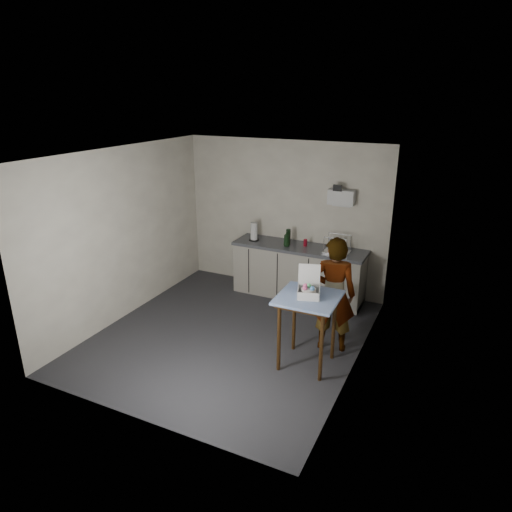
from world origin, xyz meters
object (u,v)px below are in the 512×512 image
at_px(side_table, 308,305).
at_px(paper_towel, 254,232).
at_px(soap_bottle, 287,238).
at_px(soda_can, 305,243).
at_px(dark_bottle, 288,237).
at_px(kitchen_counter, 298,273).
at_px(bakery_box, 308,290).
at_px(dish_rack, 336,249).
at_px(standing_man, 333,294).

height_order(side_table, paper_towel, paper_towel).
xyz_separation_m(soap_bottle, soda_can, (0.28, 0.14, -0.07)).
xyz_separation_m(soda_can, dark_bottle, (-0.29, -0.05, 0.07)).
distance_m(kitchen_counter, side_table, 2.13).
bearing_deg(paper_towel, side_table, -48.69).
xyz_separation_m(soda_can, paper_towel, (-0.91, -0.09, 0.09)).
height_order(soap_bottle, dark_bottle, same).
bearing_deg(dark_bottle, side_table, -61.64).
bearing_deg(dark_bottle, bakery_box, -61.68).
distance_m(side_table, dark_bottle, 2.18).
bearing_deg(dish_rack, kitchen_counter, 176.14).
relative_size(kitchen_counter, bakery_box, 5.94).
height_order(standing_man, soap_bottle, standing_man).
distance_m(side_table, standing_man, 0.56).
height_order(soap_bottle, soda_can, soap_bottle).
height_order(dish_rack, bakery_box, bakery_box).
bearing_deg(side_table, standing_man, 71.42).
distance_m(soap_bottle, dish_rack, 0.84).
relative_size(kitchen_counter, standing_man, 1.40).
xyz_separation_m(standing_man, soda_can, (-0.91, 1.44, 0.17)).
height_order(kitchen_counter, dish_rack, dish_rack).
distance_m(soda_can, paper_towel, 0.91).
bearing_deg(dark_bottle, soap_bottle, -84.84).
relative_size(dark_bottle, paper_towel, 0.85).
bearing_deg(standing_man, dish_rack, -88.25).
bearing_deg(bakery_box, dish_rack, 77.53).
bearing_deg(soap_bottle, soda_can, 27.18).
bearing_deg(soap_bottle, standing_man, -47.27).
distance_m(side_table, paper_towel, 2.51).
bearing_deg(dish_rack, standing_man, -75.11).
xyz_separation_m(soda_can, bakery_box, (0.74, -1.96, 0.08)).
bearing_deg(dish_rack, dark_bottle, 177.08).
distance_m(soda_can, dark_bottle, 0.30).
bearing_deg(soap_bottle, dish_rack, 3.28).
relative_size(kitchen_counter, side_table, 2.33).
bearing_deg(kitchen_counter, side_table, -66.54).
distance_m(dark_bottle, bakery_box, 2.17).
relative_size(soap_bottle, bakery_box, 0.70).
bearing_deg(standing_man, side_table, 59.10).
xyz_separation_m(kitchen_counter, bakery_box, (0.83, -1.91, 0.62)).
bearing_deg(kitchen_counter, soap_bottle, -154.80).
bearing_deg(standing_man, kitchen_counter, -67.30).
distance_m(side_table, dish_rack, 1.88).
xyz_separation_m(kitchen_counter, dish_rack, (0.64, -0.04, 0.55)).
bearing_deg(paper_towel, dish_rack, -0.34).
bearing_deg(kitchen_counter, standing_man, -54.15).
height_order(kitchen_counter, soda_can, soda_can).
xyz_separation_m(kitchen_counter, soda_can, (0.09, 0.05, 0.54)).
bearing_deg(soda_can, kitchen_counter, -148.56).
distance_m(kitchen_counter, dish_rack, 0.85).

